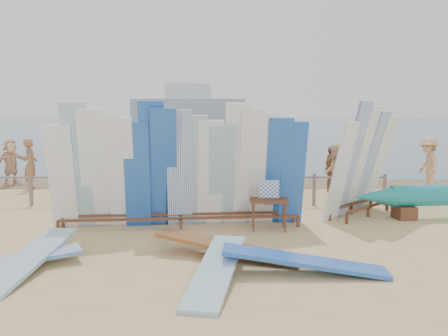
{
  "coord_description": "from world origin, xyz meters",
  "views": [
    {
      "loc": [
        1.4,
        -10.22,
        2.61
      ],
      "look_at": [
        1.45,
        2.43,
        1.14
      ],
      "focal_mm": 38.0,
      "sensor_mm": 36.0,
      "label": 1
    }
  ],
  "objects_px": {
    "beach_chair_right": "(210,192)",
    "beachgoer_11": "(11,162)",
    "vendor_table": "(269,213)",
    "stroller": "(218,185)",
    "beachgoer_7": "(249,170)",
    "beachgoer_6": "(199,170)",
    "side_surfboard_rack": "(361,165)",
    "beachgoer_9": "(356,166)",
    "beachgoer_1": "(31,164)",
    "flat_board_b": "(216,280)",
    "flat_board_c": "(228,257)",
    "beachgoer_extra_0": "(428,165)",
    "main_surfboard_rack": "(180,172)",
    "beach_chair_left": "(193,193)",
    "beachgoer_5": "(191,163)",
    "beachgoer_10": "(331,169)",
    "beachgoer_2": "(77,172)",
    "beachgoer_8": "(334,171)",
    "flat_board_a": "(30,269)",
    "flat_board_d": "(304,274)",
    "beachgoer_4": "(217,170)"
  },
  "relations": [
    {
      "from": "beachgoer_10",
      "to": "vendor_table",
      "type": "bearing_deg",
      "value": -174.71
    },
    {
      "from": "flat_board_c",
      "to": "beachgoer_extra_0",
      "type": "relative_size",
      "value": 1.47
    },
    {
      "from": "flat_board_b",
      "to": "beachgoer_5",
      "type": "relative_size",
      "value": 1.72
    },
    {
      "from": "vendor_table",
      "to": "beachgoer_extra_0",
      "type": "relative_size",
      "value": 0.61
    },
    {
      "from": "beach_chair_right",
      "to": "beachgoer_7",
      "type": "relative_size",
      "value": 0.5
    },
    {
      "from": "stroller",
      "to": "beachgoer_1",
      "type": "xyz_separation_m",
      "value": [
        -6.39,
        1.98,
        0.42
      ]
    },
    {
      "from": "main_surfboard_rack",
      "to": "flat_board_a",
      "type": "xyz_separation_m",
      "value": [
        -2.26,
        -2.94,
        -1.28
      ]
    },
    {
      "from": "beachgoer_6",
      "to": "stroller",
      "type": "bearing_deg",
      "value": -103.24
    },
    {
      "from": "beachgoer_8",
      "to": "beachgoer_6",
      "type": "bearing_deg",
      "value": -79.51
    },
    {
      "from": "beachgoer_8",
      "to": "beachgoer_2",
      "type": "xyz_separation_m",
      "value": [
        -7.71,
        -0.56,
        0.06
      ]
    },
    {
      "from": "beachgoer_extra_0",
      "to": "beachgoer_10",
      "type": "bearing_deg",
      "value": -92.37
    },
    {
      "from": "beachgoer_2",
      "to": "flat_board_a",
      "type": "bearing_deg",
      "value": -159.51
    },
    {
      "from": "side_surfboard_rack",
      "to": "beachgoer_4",
      "type": "distance_m",
      "value": 4.68
    },
    {
      "from": "main_surfboard_rack",
      "to": "vendor_table",
      "type": "xyz_separation_m",
      "value": [
        2.01,
        -0.25,
        -0.91
      ]
    },
    {
      "from": "flat_board_b",
      "to": "beachgoer_6",
      "type": "height_order",
      "value": "beachgoer_6"
    },
    {
      "from": "main_surfboard_rack",
      "to": "beach_chair_right",
      "type": "height_order",
      "value": "main_surfboard_rack"
    },
    {
      "from": "flat_board_b",
      "to": "flat_board_c",
      "type": "distance_m",
      "value": 1.21
    },
    {
      "from": "flat_board_a",
      "to": "beachgoer_extra_0",
      "type": "relative_size",
      "value": 1.47
    },
    {
      "from": "flat_board_d",
      "to": "beachgoer_5",
      "type": "height_order",
      "value": "beachgoer_5"
    },
    {
      "from": "beach_chair_left",
      "to": "beachgoer_1",
      "type": "xyz_separation_m",
      "value": [
        -5.67,
        2.32,
        0.62
      ]
    },
    {
      "from": "vendor_table",
      "to": "stroller",
      "type": "distance_m",
      "value": 3.87
    },
    {
      "from": "beachgoer_8",
      "to": "beachgoer_extra_0",
      "type": "bearing_deg",
      "value": 119.71
    },
    {
      "from": "beachgoer_8",
      "to": "beachgoer_2",
      "type": "distance_m",
      "value": 7.73
    },
    {
      "from": "beachgoer_4",
      "to": "beachgoer_9",
      "type": "distance_m",
      "value": 4.85
    },
    {
      "from": "vendor_table",
      "to": "beachgoer_6",
      "type": "distance_m",
      "value": 4.69
    },
    {
      "from": "beach_chair_left",
      "to": "beachgoer_5",
      "type": "distance_m",
      "value": 3.46
    },
    {
      "from": "beachgoer_9",
      "to": "stroller",
      "type": "bearing_deg",
      "value": 179.81
    },
    {
      "from": "beachgoer_4",
      "to": "flat_board_c",
      "type": "bearing_deg",
      "value": -6.65
    },
    {
      "from": "side_surfboard_rack",
      "to": "beachgoer_9",
      "type": "xyz_separation_m",
      "value": [
        1.02,
        4.05,
        -0.5
      ]
    },
    {
      "from": "beachgoer_8",
      "to": "stroller",
      "type": "bearing_deg",
      "value": -69.98
    },
    {
      "from": "vendor_table",
      "to": "flat_board_d",
      "type": "distance_m",
      "value": 2.96
    },
    {
      "from": "beachgoer_10",
      "to": "beachgoer_extra_0",
      "type": "relative_size",
      "value": 0.83
    },
    {
      "from": "beachgoer_1",
      "to": "beach_chair_right",
      "type": "bearing_deg",
      "value": -122.31
    },
    {
      "from": "flat_board_c",
      "to": "beachgoer_9",
      "type": "xyz_separation_m",
      "value": [
        4.44,
        7.55,
        0.8
      ]
    },
    {
      "from": "beachgoer_2",
      "to": "beach_chair_left",
      "type": "bearing_deg",
      "value": -80.63
    },
    {
      "from": "beachgoer_extra_0",
      "to": "beachgoer_9",
      "type": "bearing_deg",
      "value": -104.45
    },
    {
      "from": "flat_board_a",
      "to": "beachgoer_4",
      "type": "height_order",
      "value": "beachgoer_4"
    },
    {
      "from": "main_surfboard_rack",
      "to": "beachgoer_1",
      "type": "xyz_separation_m",
      "value": [
        -5.56,
        5.41,
        -0.41
      ]
    },
    {
      "from": "flat_board_c",
      "to": "flat_board_a",
      "type": "bearing_deg",
      "value": 120.83
    },
    {
      "from": "main_surfboard_rack",
      "to": "vendor_table",
      "type": "height_order",
      "value": "main_surfboard_rack"
    },
    {
      "from": "beach_chair_right",
      "to": "beachgoer_11",
      "type": "bearing_deg",
      "value": 145.05
    },
    {
      "from": "main_surfboard_rack",
      "to": "beachgoer_2",
      "type": "height_order",
      "value": "main_surfboard_rack"
    },
    {
      "from": "main_surfboard_rack",
      "to": "beachgoer_1",
      "type": "distance_m",
      "value": 7.77
    },
    {
      "from": "beach_chair_left",
      "to": "beachgoer_11",
      "type": "bearing_deg",
      "value": -175.49
    },
    {
      "from": "beachgoer_7",
      "to": "beachgoer_6",
      "type": "bearing_deg",
      "value": -167.96
    },
    {
      "from": "flat_board_c",
      "to": "beachgoer_6",
      "type": "height_order",
      "value": "beachgoer_6"
    },
    {
      "from": "main_surfboard_rack",
      "to": "beachgoer_5",
      "type": "bearing_deg",
      "value": 86.36
    },
    {
      "from": "beachgoer_5",
      "to": "beachgoer_2",
      "type": "xyz_separation_m",
      "value": [
        -3.14,
        -3.32,
        0.1
      ]
    },
    {
      "from": "stroller",
      "to": "beachgoer_8",
      "type": "relative_size",
      "value": 0.69
    },
    {
      "from": "flat_board_a",
      "to": "beachgoer_1",
      "type": "xyz_separation_m",
      "value": [
        -3.29,
        8.35,
        0.87
      ]
    }
  ]
}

